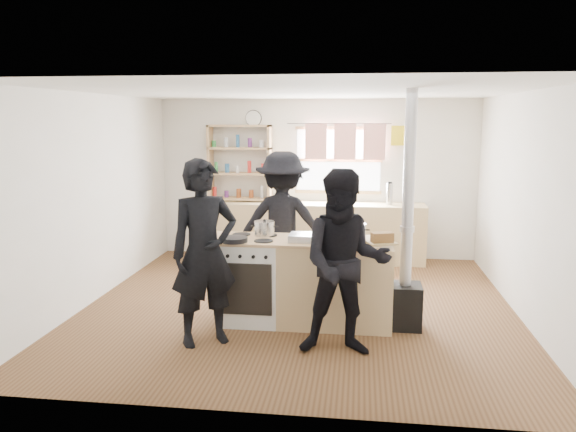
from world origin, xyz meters
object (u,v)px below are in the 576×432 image
object	(u,v)px
cooking_island	(307,281)
stockpot_stove	(265,228)
person_near_right	(345,263)
roast_tray	(304,237)
person_near_left	(204,253)
flue_heater	(406,268)
skillet_greens	(234,239)
stockpot_counter	(353,232)
person_far	(283,224)
bread_board	(382,239)
thermos	(389,194)

from	to	relation	value
cooking_island	stockpot_stove	distance (m)	0.74
stockpot_stove	person_near_right	bearing A→B (deg)	-44.34
roast_tray	person_near_left	bearing A→B (deg)	-147.03
roast_tray	person_near_right	world-z (taller)	person_near_right
roast_tray	flue_heater	bearing A→B (deg)	3.57
cooking_island	stockpot_stove	xyz separation A→B (m)	(-0.48, 0.14, 0.55)
skillet_greens	flue_heater	bearing A→B (deg)	6.74
roast_tray	stockpot_stove	xyz separation A→B (m)	(-0.46, 0.21, 0.04)
stockpot_counter	roast_tray	bearing A→B (deg)	-171.03
stockpot_counter	person_far	size ratio (longest dim) A/B	0.15
cooking_island	bread_board	bearing A→B (deg)	-8.63
stockpot_stove	stockpot_counter	xyz separation A→B (m)	(0.97, -0.13, 0.01)
bread_board	person_far	size ratio (longest dim) A/B	0.18
stockpot_counter	flue_heater	world-z (taller)	flue_heater
bread_board	person_near_right	bearing A→B (deg)	-119.87
person_far	stockpot_stove	bearing A→B (deg)	82.59
flue_heater	person_near_left	world-z (taller)	flue_heater
cooking_island	person_far	xyz separation A→B (m)	(-0.40, 1.02, 0.44)
thermos	person_near_right	world-z (taller)	person_near_right
stockpot_stove	roast_tray	bearing A→B (deg)	-24.72
thermos	stockpot_counter	xyz separation A→B (m)	(-0.51, -2.76, -0.04)
person_near_left	flue_heater	bearing A→B (deg)	-14.92
cooking_island	stockpot_counter	bearing A→B (deg)	1.24
flue_heater	person_far	size ratio (longest dim) A/B	1.39
thermos	bread_board	bearing A→B (deg)	-94.22
flue_heater	person_near_right	bearing A→B (deg)	-129.76
person_near_left	stockpot_stove	bearing A→B (deg)	27.07
roast_tray	stockpot_stove	bearing A→B (deg)	155.28
person_near_right	person_far	size ratio (longest dim) A/B	0.97
stockpot_counter	stockpot_stove	bearing A→B (deg)	172.38
roast_tray	stockpot_counter	world-z (taller)	stockpot_counter
person_near_left	person_near_right	xyz separation A→B (m)	(1.36, -0.08, -0.04)
cooking_island	flue_heater	world-z (taller)	flue_heater
cooking_island	person_near_left	distance (m)	1.23
flue_heater	person_near_left	bearing A→B (deg)	-161.59
bread_board	person_near_right	distance (m)	0.73
skillet_greens	person_far	bearing A→B (deg)	74.58
skillet_greens	bread_board	bearing A→B (deg)	3.58
skillet_greens	person_near_right	xyz separation A→B (m)	(1.17, -0.53, -0.08)
cooking_island	person_near_left	size ratio (longest dim) A/B	1.08
skillet_greens	bread_board	world-z (taller)	bread_board
flue_heater	person_far	xyz separation A→B (m)	(-1.44, 1.02, 0.25)
person_near_right	bread_board	bearing A→B (deg)	56.78
skillet_greens	bread_board	size ratio (longest dim) A/B	0.97
thermos	stockpot_counter	world-z (taller)	thermos
cooking_island	roast_tray	xyz separation A→B (m)	(-0.03, -0.07, 0.51)
stockpot_stove	person_near_left	xyz separation A→B (m)	(-0.46, -0.80, -0.10)
cooking_island	roast_tray	world-z (taller)	roast_tray
person_near_right	thermos	bearing A→B (deg)	77.38
stockpot_stove	person_far	distance (m)	0.89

